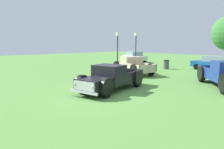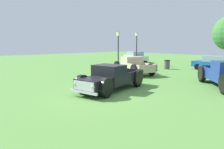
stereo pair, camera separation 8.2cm
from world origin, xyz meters
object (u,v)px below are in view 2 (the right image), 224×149
Objects in this scene: pickup_truck_foreground at (108,79)px; pickup_truck_behind_right at (131,65)px; sedan_distant_a at (216,63)px; lamp_post_far at (137,48)px; lamp_post_near at (118,50)px; sedan_distant_b at (135,56)px; trash_can at (167,64)px.

pickup_truck_behind_right is (-3.91, 6.23, 0.01)m from pickup_truck_foreground.
sedan_distant_a is 8.72m from lamp_post_far.
sedan_distant_a is at bearing 87.92° from pickup_truck_foreground.
lamp_post_near is (-3.10, 1.34, 1.32)m from pickup_truck_behind_right.
sedan_distant_a is 1.09× the size of lamp_post_near.
pickup_truck_foreground is 13.76m from sedan_distant_a.
sedan_distant_b is 5.06m from lamp_post_far.
sedan_distant_b is 8.55m from lamp_post_near.
pickup_truck_foreground is at bearing -92.08° from sedan_distant_a.
lamp_post_near is 5.34m from trash_can.
lamp_post_near reaches higher than sedan_distant_a.
lamp_post_near is at bearing -78.43° from lamp_post_far.
pickup_truck_foreground is 1.04× the size of sedan_distant_b.
pickup_truck_behind_right is 3.62m from lamp_post_near.
sedan_distant_a is 4.45× the size of trash_can.
lamp_post_near is at bearing 132.81° from pickup_truck_foreground.
sedan_distant_b is at bearing 129.52° from pickup_truck_behind_right.
sedan_distant_b reaches higher than pickup_truck_behind_right.
lamp_post_far is at bearing 177.53° from trash_can.
pickup_truck_foreground is 13.85m from lamp_post_far.
trash_can is at bearing -146.74° from sedan_distant_a.
sedan_distant_a is at bearing 39.49° from lamp_post_near.
pickup_truck_foreground is at bearing -57.90° from pickup_truck_behind_right.
pickup_truck_behind_right reaches higher than trash_can.
sedan_distant_b is (-11.11, 14.96, 0.09)m from pickup_truck_foreground.
sedan_distant_b is at bearing 126.60° from pickup_truck_foreground.
trash_can is (-3.91, -2.56, -0.26)m from sedan_distant_a.
pickup_truck_foreground is 5.36× the size of trash_can.
lamp_post_near is 4.07× the size of trash_can.
sedan_distant_b is at bearing 153.88° from trash_can.
sedan_distant_a is at bearing 33.26° from trash_can.
trash_can is at bearing 45.18° from lamp_post_near.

